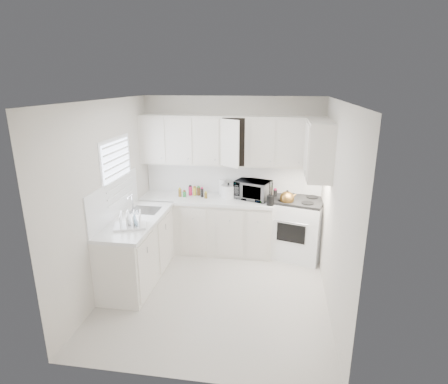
% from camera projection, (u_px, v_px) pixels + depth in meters
% --- Properties ---
extents(floor, '(3.20, 3.20, 0.00)m').
position_uv_depth(floor, '(216.00, 292.00, 5.10)').
color(floor, beige).
rests_on(floor, ground).
extents(ceiling, '(3.20, 3.20, 0.00)m').
position_uv_depth(ceiling, '(215.00, 101.00, 4.34)').
color(ceiling, white).
rests_on(ceiling, ground).
extents(wall_back, '(3.00, 0.00, 3.00)m').
position_uv_depth(wall_back, '(232.00, 174.00, 6.23)').
color(wall_back, beige).
rests_on(wall_back, ground).
extents(wall_front, '(3.00, 0.00, 3.00)m').
position_uv_depth(wall_front, '(184.00, 262.00, 3.21)').
color(wall_front, beige).
rests_on(wall_front, ground).
extents(wall_left, '(0.00, 3.20, 3.20)m').
position_uv_depth(wall_left, '(107.00, 198.00, 4.94)').
color(wall_left, beige).
rests_on(wall_left, ground).
extents(wall_right, '(0.00, 3.20, 3.20)m').
position_uv_depth(wall_right, '(335.00, 210.00, 4.50)').
color(wall_right, beige).
rests_on(wall_right, ground).
extents(window_blinds, '(0.06, 0.96, 1.06)m').
position_uv_depth(window_blinds, '(118.00, 174.00, 5.19)').
color(window_blinds, white).
rests_on(window_blinds, wall_left).
extents(lower_cabinets_back, '(2.22, 0.60, 0.90)m').
position_uv_depth(lower_cabinets_back, '(207.00, 225.00, 6.25)').
color(lower_cabinets_back, beige).
rests_on(lower_cabinets_back, floor).
extents(lower_cabinets_left, '(0.60, 1.60, 0.90)m').
position_uv_depth(lower_cabinets_left, '(138.00, 250.00, 5.33)').
color(lower_cabinets_left, beige).
rests_on(lower_cabinets_left, floor).
extents(countertop_back, '(2.24, 0.64, 0.05)m').
position_uv_depth(countertop_back, '(206.00, 199.00, 6.11)').
color(countertop_back, silver).
rests_on(countertop_back, lower_cabinets_back).
extents(countertop_left, '(0.64, 1.62, 0.05)m').
position_uv_depth(countertop_left, '(136.00, 220.00, 5.19)').
color(countertop_left, silver).
rests_on(countertop_left, lower_cabinets_left).
extents(backsplash_back, '(2.98, 0.02, 0.55)m').
position_uv_depth(backsplash_back, '(232.00, 178.00, 6.25)').
color(backsplash_back, silver).
rests_on(backsplash_back, wall_back).
extents(backsplash_left, '(0.02, 1.60, 0.55)m').
position_uv_depth(backsplash_left, '(115.00, 199.00, 5.15)').
color(backsplash_left, silver).
rests_on(backsplash_left, wall_left).
extents(upper_cabinets_back, '(3.00, 0.33, 0.80)m').
position_uv_depth(upper_cabinets_back, '(231.00, 165.00, 6.02)').
color(upper_cabinets_back, beige).
rests_on(upper_cabinets_back, wall_back).
extents(upper_cabinets_right, '(0.33, 0.90, 0.80)m').
position_uv_depth(upper_cabinets_right, '(317.00, 177.00, 5.24)').
color(upper_cabinets_right, beige).
rests_on(upper_cabinets_right, wall_right).
extents(sink, '(0.42, 0.38, 0.30)m').
position_uv_depth(sink, '(144.00, 203.00, 5.48)').
color(sink, gray).
rests_on(sink, countertop_left).
extents(stove, '(0.99, 0.89, 1.29)m').
position_uv_depth(stove, '(297.00, 220.00, 5.99)').
color(stove, white).
rests_on(stove, floor).
extents(tea_kettle, '(0.34, 0.31, 0.26)m').
position_uv_depth(tea_kettle, '(287.00, 197.00, 5.74)').
color(tea_kettle, olive).
rests_on(tea_kettle, stove).
extents(frying_pan, '(0.42, 0.52, 0.04)m').
position_uv_depth(frying_pan, '(309.00, 199.00, 6.02)').
color(frying_pan, black).
rests_on(frying_pan, stove).
extents(microwave, '(0.63, 0.48, 0.38)m').
position_uv_depth(microwave, '(253.00, 188.00, 6.01)').
color(microwave, gray).
rests_on(microwave, countertop_back).
extents(rice_cooker, '(0.25, 0.25, 0.25)m').
position_uv_depth(rice_cooker, '(228.00, 190.00, 6.09)').
color(rice_cooker, white).
rests_on(rice_cooker, countertop_back).
extents(paper_towel, '(0.12, 0.12, 0.27)m').
position_uv_depth(paper_towel, '(223.00, 187.00, 6.24)').
color(paper_towel, white).
rests_on(paper_towel, countertop_back).
extents(utensil_crock, '(0.14, 0.14, 0.38)m').
position_uv_depth(utensil_crock, '(271.00, 194.00, 5.69)').
color(utensil_crock, black).
rests_on(utensil_crock, countertop_back).
extents(dish_rack, '(0.49, 0.43, 0.23)m').
position_uv_depth(dish_rack, '(130.00, 219.00, 4.85)').
color(dish_rack, white).
rests_on(dish_rack, countertop_left).
extents(spice_left_0, '(0.06, 0.06, 0.13)m').
position_uv_depth(spice_left_0, '(182.00, 191.00, 6.27)').
color(spice_left_0, brown).
rests_on(spice_left_0, countertop_back).
extents(spice_left_1, '(0.06, 0.06, 0.13)m').
position_uv_depth(spice_left_1, '(185.00, 193.00, 6.17)').
color(spice_left_1, '#297C39').
rests_on(spice_left_1, countertop_back).
extents(spice_left_2, '(0.06, 0.06, 0.13)m').
position_uv_depth(spice_left_2, '(190.00, 191.00, 6.25)').
color(spice_left_2, '#CA1B52').
rests_on(spice_left_2, countertop_back).
extents(spice_left_3, '(0.06, 0.06, 0.13)m').
position_uv_depth(spice_left_3, '(193.00, 193.00, 6.15)').
color(spice_left_3, gold).
rests_on(spice_left_3, countertop_back).
extents(spice_left_4, '(0.06, 0.06, 0.13)m').
position_uv_depth(spice_left_4, '(199.00, 192.00, 6.23)').
color(spice_left_4, '#533417').
rests_on(spice_left_4, countertop_back).
extents(spice_left_5, '(0.06, 0.06, 0.13)m').
position_uv_depth(spice_left_5, '(202.00, 193.00, 6.13)').
color(spice_left_5, black).
rests_on(spice_left_5, countertop_back).
extents(spice_left_6, '(0.06, 0.06, 0.13)m').
position_uv_depth(spice_left_6, '(207.00, 192.00, 6.20)').
color(spice_left_6, brown).
rests_on(spice_left_6, countertop_back).
extents(sauce_right_0, '(0.06, 0.06, 0.19)m').
position_uv_depth(sauce_right_0, '(265.00, 192.00, 6.09)').
color(sauce_right_0, '#CA1B52').
rests_on(sauce_right_0, countertop_back).
extents(sauce_right_1, '(0.06, 0.06, 0.19)m').
position_uv_depth(sauce_right_1, '(268.00, 193.00, 6.03)').
color(sauce_right_1, gold).
rests_on(sauce_right_1, countertop_back).
extents(sauce_right_2, '(0.06, 0.06, 0.19)m').
position_uv_depth(sauce_right_2, '(272.00, 192.00, 6.07)').
color(sauce_right_2, '#533417').
rests_on(sauce_right_2, countertop_back).
extents(sauce_right_3, '(0.06, 0.06, 0.19)m').
position_uv_depth(sauce_right_3, '(275.00, 194.00, 6.01)').
color(sauce_right_3, black).
rests_on(sauce_right_3, countertop_back).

